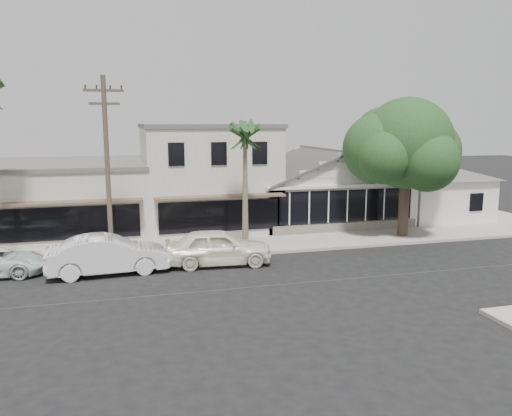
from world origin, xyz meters
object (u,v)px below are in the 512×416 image
object	(u,v)px
car_0	(218,247)
car_1	(108,255)
utility_pole	(107,166)
shade_tree	(403,146)

from	to	relation	value
car_0	car_1	xyz separation A→B (m)	(-5.13, -0.12, 0.01)
utility_pole	shade_tree	distance (m)	16.82
car_1	car_0	bearing A→B (deg)	-92.40
utility_pole	car_1	bearing A→B (deg)	-94.44
utility_pole	car_0	bearing A→B (deg)	-16.51
car_1	shade_tree	xyz separation A→B (m)	(16.85, 3.22, 4.58)
utility_pole	car_1	xyz separation A→B (m)	(-0.12, -1.60, -3.90)
car_0	shade_tree	bearing A→B (deg)	-70.19
utility_pole	shade_tree	bearing A→B (deg)	5.52
utility_pole	shade_tree	size ratio (longest dim) A/B	1.08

